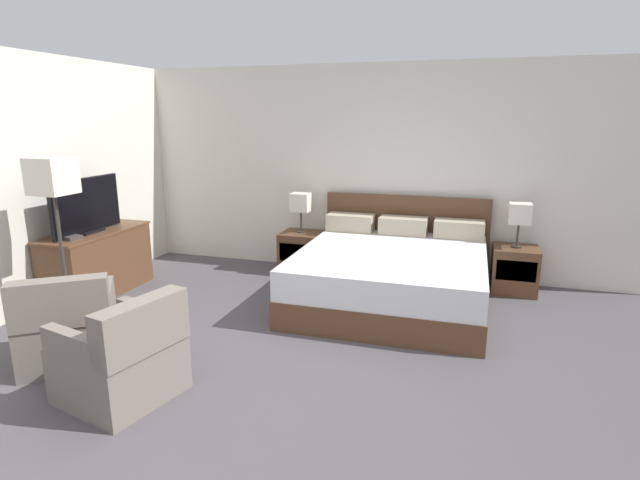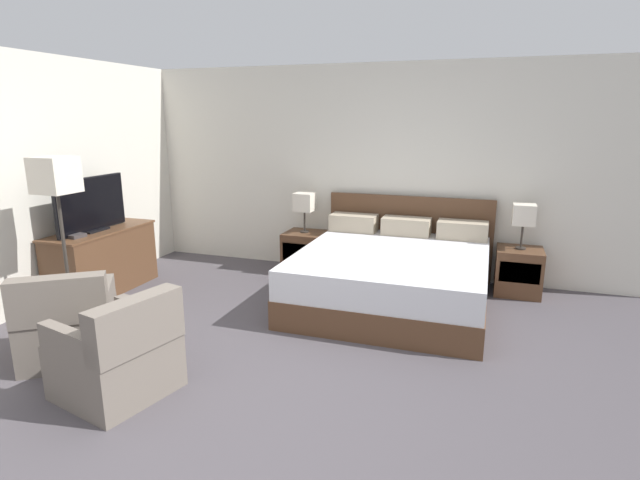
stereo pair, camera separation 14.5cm
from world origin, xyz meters
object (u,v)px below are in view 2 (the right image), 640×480
Objects in this scene: nightstand_left at (305,252)px; nightstand_right at (518,271)px; tv at (91,205)px; armchair_by_window at (68,325)px; book_red_cover at (72,235)px; bed at (393,275)px; floor_lamp at (56,187)px; table_lamp_right at (524,215)px; armchair_companion at (119,357)px; table_lamp_left at (304,203)px; dresser at (103,260)px.

nightstand_right is (2.52, 0.00, 0.00)m from nightstand_left.
armchair_by_window is at bearing -55.83° from tv.
book_red_cover is at bearing 131.45° from armchair_by_window.
nightstand_right is (1.26, 0.72, -0.05)m from bed.
floor_lamp is at bearing -150.39° from bed.
table_lamp_right is 0.31× the size of floor_lamp.
armchair_companion is at bearing -33.70° from floor_lamp.
book_red_cover is at bearing 141.26° from armchair_companion.
nightstand_left is at bearing -90.00° from table_lamp_left.
book_red_cover is at bearing -90.66° from dresser.
floor_lamp is at bearing -51.00° from book_red_cover.
armchair_by_window is 1.26m from floor_lamp.
armchair_by_window is 0.83m from armchair_companion.
bed is at bearing 18.80° from book_red_cover.
floor_lamp is (-0.50, 0.52, 1.03)m from armchair_by_window.
armchair_companion is 0.53× the size of floor_lamp.
armchair_companion is at bearing -131.19° from nightstand_right.
floor_lamp is at bearing -65.59° from dresser.
nightstand_right is 0.53× the size of armchair_by_window.
table_lamp_left and table_lamp_right have the same top height.
floor_lamp is at bearing 133.57° from armchair_by_window.
bed is at bearing 58.43° from armchair_companion.
floor_lamp is (-2.74, -1.56, 1.00)m from bed.
tv is at bearing -161.18° from nightstand_right.
table_lamp_left is 2.52m from table_lamp_right.
floor_lamp is at bearing -150.31° from nightstand_right.
bed is 3.31m from floor_lamp.
dresser reaches higher than nightstand_left.
book_red_cover is at bearing -136.36° from nightstand_left.
table_lamp_left is 2.76m from floor_lamp.
bed is at bearing 42.88° from armchair_by_window.
tv is at bearing -141.36° from nightstand_left.
dresser is 1.65m from armchair_by_window.
table_lamp_right is at bearing 90.00° from nightstand_right.
nightstand_left is 0.32× the size of floor_lamp.
nightstand_right is 0.40× the size of dresser.
book_red_cover is at bearing -157.82° from table_lamp_right.
tv is 2.43m from armchair_companion.
dresser is at bearing 114.41° from floor_lamp.
book_red_cover is (-3.14, -1.07, 0.42)m from bed.
table_lamp_right is 0.52× the size of tv.
nightstand_right is at bearing 22.17° from book_red_cover.
table_lamp_right is 4.53m from armchair_by_window.
bed is 4.15× the size of table_lamp_left.
nightstand_left is 2.64m from book_red_cover.
nightstand_right is 0.32× the size of floor_lamp.
table_lamp_right is at bearing 38.72° from armchair_by_window.
nightstand_right is at bearing -0.03° from table_lamp_left.
book_red_cover is at bearing -161.20° from bed.
bed is 3.06m from armchair_by_window.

